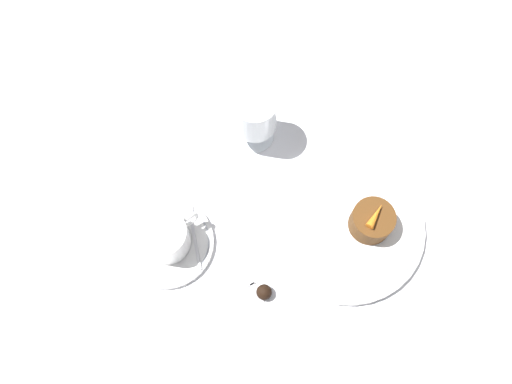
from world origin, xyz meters
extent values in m
plane|color=white|center=(0.00, 0.00, 0.00)|extent=(3.00, 3.00, 0.00)
cylinder|color=white|center=(0.00, -0.04, 0.01)|extent=(0.27, 0.27, 0.01)
torus|color=#999EA8|center=(0.00, -0.04, 0.01)|extent=(0.25, 0.25, 0.00)
cylinder|color=white|center=(-0.26, 0.11, 0.01)|extent=(0.15, 0.15, 0.01)
torus|color=#999EA8|center=(-0.26, 0.11, 0.01)|extent=(0.14, 0.14, 0.00)
cylinder|color=white|center=(-0.25, 0.11, 0.04)|extent=(0.08, 0.08, 0.06)
cylinder|color=#9E7A4C|center=(-0.25, 0.11, 0.05)|extent=(0.07, 0.07, 0.05)
torus|color=white|center=(-0.21, 0.11, 0.04)|extent=(0.04, 0.01, 0.04)
cube|color=silver|center=(-0.22, 0.09, 0.01)|extent=(0.04, 0.09, 0.00)
ellipsoid|color=silver|center=(-0.19, 0.14, 0.01)|extent=(0.02, 0.03, 0.00)
cylinder|color=silver|center=(-0.02, 0.19, 0.00)|extent=(0.07, 0.07, 0.01)
cylinder|color=silver|center=(-0.02, 0.19, 0.03)|extent=(0.01, 0.01, 0.04)
cylinder|color=silver|center=(-0.02, 0.19, 0.08)|extent=(0.08, 0.08, 0.07)
cylinder|color=#470A14|center=(-0.02, 0.19, 0.07)|extent=(0.06, 0.06, 0.04)
cube|color=silver|center=(-0.19, -0.09, 0.00)|extent=(0.03, 0.14, 0.01)
cube|color=silver|center=(-0.18, 0.00, 0.00)|extent=(0.03, 0.05, 0.01)
cylinder|color=#563314|center=(0.03, -0.06, 0.04)|extent=(0.07, 0.07, 0.05)
cone|color=orange|center=(0.03, -0.06, 0.07)|extent=(0.05, 0.03, 0.01)
sphere|color=black|center=(-0.18, -0.05, 0.01)|extent=(0.03, 0.03, 0.03)
camera|label=1|loc=(-0.27, -0.15, 0.81)|focal=35.00mm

